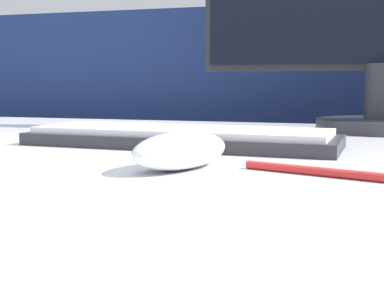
{
  "coord_description": "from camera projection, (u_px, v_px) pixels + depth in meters",
  "views": [
    {
      "loc": [
        0.11,
        -0.59,
        0.84
      ],
      "look_at": [
        -0.05,
        -0.07,
        0.78
      ],
      "focal_mm": 50.0,
      "sensor_mm": 36.0,
      "label": 1
    }
  ],
  "objects": [
    {
      "name": "keyboard",
      "position": [
        181.0,
        137.0,
        0.7
      ],
      "size": [
        0.41,
        0.15,
        0.02
      ],
      "rotation": [
        0.0,
        0.0,
        -0.06
      ],
      "color": "#28282D",
      "rests_on": "desk"
    },
    {
      "name": "computer_mouse_near",
      "position": [
        181.0,
        150.0,
        0.51
      ],
      "size": [
        0.1,
        0.14,
        0.04
      ],
      "rotation": [
        0.0,
        0.0,
        -0.37
      ],
      "color": "white",
      "rests_on": "desk"
    },
    {
      "name": "pen",
      "position": [
        313.0,
        171.0,
        0.48
      ],
      "size": [
        0.13,
        0.05,
        0.01
      ],
      "rotation": [
        0.0,
        0.0,
        -0.31
      ],
      "color": "red",
      "rests_on": "desk"
    },
    {
      "name": "partition_panel",
      "position": [
        300.0,
        228.0,
        1.24
      ],
      "size": [
        5.0,
        0.03,
        1.02
      ],
      "color": "navy",
      "rests_on": "ground_plane"
    }
  ]
}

